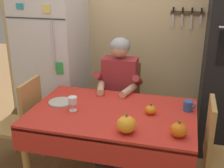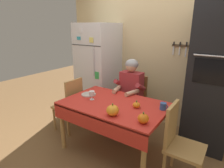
{
  "view_description": "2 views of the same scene",
  "coord_description": "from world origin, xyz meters",
  "px_view_note": "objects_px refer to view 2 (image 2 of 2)",
  "views": [
    {
      "loc": [
        0.57,
        -2.08,
        1.83
      ],
      "look_at": [
        -0.04,
        0.24,
        0.93
      ],
      "focal_mm": 46.77,
      "sensor_mm": 36.0,
      "label": 1
    },
    {
      "loc": [
        1.3,
        -1.86,
        1.75
      ],
      "look_at": [
        -0.13,
        0.24,
        0.95
      ],
      "focal_mm": 29.95,
      "sensor_mm": 36.0,
      "label": 2
    }
  ],
  "objects_px": {
    "coffee_mug": "(163,106)",
    "seated_person": "(129,90)",
    "pumpkin_medium": "(136,105)",
    "pumpkin_large": "(143,119)",
    "wine_glass": "(92,94)",
    "pumpkin_small": "(113,110)",
    "chair_behind_person": "(134,100)",
    "refrigerator": "(98,71)",
    "serving_tray": "(89,94)",
    "dining_table": "(113,109)",
    "chair_left_side": "(71,103)",
    "chair_right_side": "(179,140)",
    "wall_oven": "(213,78)"
  },
  "relations": [
    {
      "from": "refrigerator",
      "to": "dining_table",
      "type": "xyz_separation_m",
      "value": [
        0.95,
        -0.88,
        -0.24
      ]
    },
    {
      "from": "chair_behind_person",
      "to": "serving_tray",
      "type": "xyz_separation_m",
      "value": [
        -0.41,
        -0.73,
        0.24
      ]
    },
    {
      "from": "pumpkin_large",
      "to": "pumpkin_small",
      "type": "relative_size",
      "value": 0.86
    },
    {
      "from": "chair_behind_person",
      "to": "chair_left_side",
      "type": "relative_size",
      "value": 1.0
    },
    {
      "from": "chair_right_side",
      "to": "chair_behind_person",
      "type": "bearing_deg",
      "value": 140.89
    },
    {
      "from": "refrigerator",
      "to": "chair_left_side",
      "type": "bearing_deg",
      "value": -86.59
    },
    {
      "from": "refrigerator",
      "to": "chair_left_side",
      "type": "xyz_separation_m",
      "value": [
        0.05,
        -0.83,
        -0.39
      ]
    },
    {
      "from": "seated_person",
      "to": "pumpkin_small",
      "type": "xyz_separation_m",
      "value": [
        0.28,
        -0.9,
        0.07
      ]
    },
    {
      "from": "wall_oven",
      "to": "chair_left_side",
      "type": "relative_size",
      "value": 2.26
    },
    {
      "from": "wine_glass",
      "to": "refrigerator",
      "type": "bearing_deg",
      "value": 123.46
    },
    {
      "from": "seated_person",
      "to": "serving_tray",
      "type": "distance_m",
      "value": 0.68
    },
    {
      "from": "chair_right_side",
      "to": "coffee_mug",
      "type": "height_order",
      "value": "chair_right_side"
    },
    {
      "from": "chair_right_side",
      "to": "pumpkin_small",
      "type": "relative_size",
      "value": 6.22
    },
    {
      "from": "chair_behind_person",
      "to": "dining_table",
      "type": "bearing_deg",
      "value": -83.56
    },
    {
      "from": "wall_oven",
      "to": "pumpkin_small",
      "type": "bearing_deg",
      "value": -125.32
    },
    {
      "from": "refrigerator",
      "to": "seated_person",
      "type": "height_order",
      "value": "refrigerator"
    },
    {
      "from": "refrigerator",
      "to": "chair_right_side",
      "type": "relative_size",
      "value": 1.94
    },
    {
      "from": "wall_oven",
      "to": "seated_person",
      "type": "relative_size",
      "value": 1.69
    },
    {
      "from": "pumpkin_large",
      "to": "pumpkin_small",
      "type": "xyz_separation_m",
      "value": [
        -0.37,
        -0.03,
        0.01
      ]
    },
    {
      "from": "chair_left_side",
      "to": "refrigerator",
      "type": "bearing_deg",
      "value": 93.41
    },
    {
      "from": "refrigerator",
      "to": "serving_tray",
      "type": "bearing_deg",
      "value": -61.03
    },
    {
      "from": "wall_oven",
      "to": "dining_table",
      "type": "bearing_deg",
      "value": -138.69
    },
    {
      "from": "chair_behind_person",
      "to": "seated_person",
      "type": "xyz_separation_m",
      "value": [
        0.0,
        -0.19,
        0.23
      ]
    },
    {
      "from": "coffee_mug",
      "to": "pumpkin_large",
      "type": "distance_m",
      "value": 0.46
    },
    {
      "from": "coffee_mug",
      "to": "pumpkin_large",
      "type": "bearing_deg",
      "value": -97.46
    },
    {
      "from": "refrigerator",
      "to": "serving_tray",
      "type": "relative_size",
      "value": 8.16
    },
    {
      "from": "pumpkin_large",
      "to": "refrigerator",
      "type": "bearing_deg",
      "value": 142.95
    },
    {
      "from": "chair_right_side",
      "to": "pumpkin_medium",
      "type": "bearing_deg",
      "value": 173.56
    },
    {
      "from": "dining_table",
      "to": "chair_behind_person",
      "type": "relative_size",
      "value": 1.51
    },
    {
      "from": "coffee_mug",
      "to": "refrigerator",
      "type": "bearing_deg",
      "value": 156.37
    },
    {
      "from": "seated_person",
      "to": "dining_table",
      "type": "bearing_deg",
      "value": -81.58
    },
    {
      "from": "dining_table",
      "to": "chair_right_side",
      "type": "relative_size",
      "value": 1.51
    },
    {
      "from": "refrigerator",
      "to": "coffee_mug",
      "type": "height_order",
      "value": "refrigerator"
    },
    {
      "from": "pumpkin_medium",
      "to": "pumpkin_large",
      "type": "bearing_deg",
      "value": -52.26
    },
    {
      "from": "coffee_mug",
      "to": "seated_person",
      "type": "bearing_deg",
      "value": 150.16
    },
    {
      "from": "chair_behind_person",
      "to": "chair_right_side",
      "type": "height_order",
      "value": "same"
    },
    {
      "from": "chair_left_side",
      "to": "serving_tray",
      "type": "xyz_separation_m",
      "value": [
        0.4,
        0.01,
        0.24
      ]
    },
    {
      "from": "pumpkin_large",
      "to": "chair_right_side",
      "type": "bearing_deg",
      "value": 36.16
    },
    {
      "from": "dining_table",
      "to": "seated_person",
      "type": "xyz_separation_m",
      "value": [
        -0.09,
        0.6,
        0.08
      ]
    },
    {
      "from": "coffee_mug",
      "to": "pumpkin_medium",
      "type": "bearing_deg",
      "value": -154.71
    },
    {
      "from": "wine_glass",
      "to": "pumpkin_small",
      "type": "relative_size",
      "value": 0.85
    },
    {
      "from": "pumpkin_large",
      "to": "pumpkin_small",
      "type": "height_order",
      "value": "pumpkin_small"
    },
    {
      "from": "pumpkin_small",
      "to": "chair_left_side",
      "type": "bearing_deg",
      "value": 162.15
    },
    {
      "from": "chair_behind_person",
      "to": "coffee_mug",
      "type": "bearing_deg",
      "value": -40.0
    },
    {
      "from": "coffee_mug",
      "to": "pumpkin_medium",
      "type": "height_order",
      "value": "pumpkin_medium"
    },
    {
      "from": "chair_left_side",
      "to": "pumpkin_large",
      "type": "xyz_separation_m",
      "value": [
        1.46,
        -0.32,
        0.28
      ]
    },
    {
      "from": "chair_left_side",
      "to": "pumpkin_large",
      "type": "relative_size",
      "value": 7.22
    },
    {
      "from": "chair_behind_person",
      "to": "chair_left_side",
      "type": "distance_m",
      "value": 1.09
    },
    {
      "from": "chair_behind_person",
      "to": "pumpkin_medium",
      "type": "height_order",
      "value": "chair_behind_person"
    },
    {
      "from": "coffee_mug",
      "to": "pumpkin_medium",
      "type": "distance_m",
      "value": 0.33
    }
  ]
}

